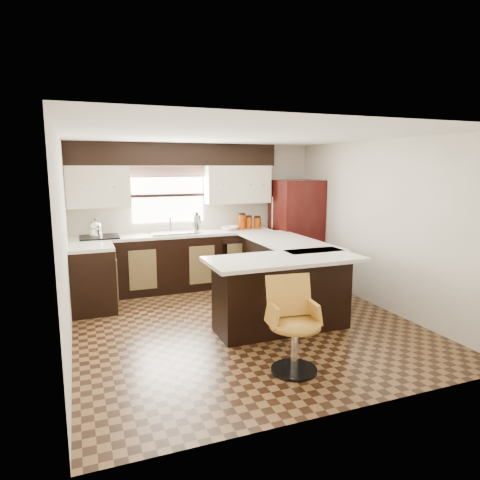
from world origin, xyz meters
name	(u,v)px	position (x,y,z in m)	size (l,w,h in m)	color
floor	(244,323)	(0.00, 0.00, 0.00)	(4.40, 4.40, 0.00)	#49301A
ceiling	(244,135)	(0.00, 0.00, 2.40)	(4.40, 4.40, 0.00)	silver
wall_back	(197,215)	(0.00, 2.20, 1.20)	(4.40, 4.40, 0.00)	beige
wall_front	(346,273)	(0.00, -2.20, 1.20)	(4.40, 4.40, 0.00)	beige
wall_left	(64,244)	(-2.10, 0.00, 1.20)	(4.40, 4.40, 0.00)	beige
wall_right	(380,225)	(2.10, 0.00, 1.20)	(4.40, 4.40, 0.00)	beige
base_cab_back	(177,263)	(-0.45, 1.90, 0.45)	(3.30, 0.60, 0.90)	black
base_cab_left	(93,280)	(-1.80, 1.25, 0.45)	(0.60, 0.70, 0.90)	black
counter_back	(176,235)	(-0.45, 1.90, 0.92)	(3.30, 0.60, 0.04)	silver
counter_left	(91,247)	(-1.80, 1.25, 0.92)	(0.60, 0.70, 0.04)	silver
soffit	(175,154)	(-0.40, 2.03, 2.22)	(3.40, 0.35, 0.36)	black
upper_cab_left	(98,187)	(-1.62, 2.03, 1.72)	(0.94, 0.35, 0.64)	beige
upper_cab_right	(237,184)	(0.68, 2.03, 1.72)	(1.14, 0.35, 0.64)	beige
window_pane	(168,195)	(-0.50, 2.18, 1.55)	(1.20, 0.02, 0.90)	white
valance	(168,172)	(-0.50, 2.14, 1.94)	(1.30, 0.06, 0.18)	#D19B93
sink	(173,233)	(-0.50, 1.88, 0.96)	(0.75, 0.45, 0.03)	#B2B2B7
dishwasher	(239,263)	(0.55, 1.61, 0.43)	(0.58, 0.03, 0.78)	black
cooktop	(99,237)	(-1.65, 1.88, 0.96)	(0.58, 0.50, 0.03)	black
peninsula_long	(284,273)	(0.90, 0.62, 0.45)	(0.60, 1.95, 0.90)	black
peninsula_return	(282,295)	(0.38, -0.35, 0.45)	(1.65, 0.60, 0.90)	black
counter_pen_long	(288,242)	(0.95, 0.62, 0.92)	(0.84, 1.95, 0.04)	silver
counter_pen_return	(284,259)	(0.35, -0.44, 0.92)	(1.89, 0.84, 0.04)	silver
refrigerator	(296,230)	(1.70, 1.75, 0.90)	(0.77, 0.74, 1.79)	black
bar_chair	(295,326)	(-0.02, -1.42, 0.48)	(0.51, 0.51, 0.95)	#BE842B
kettle	(95,228)	(-1.70, 1.88, 1.10)	(0.20, 0.20, 0.27)	silver
percolator	(197,223)	(-0.09, 1.90, 1.09)	(0.15, 0.15, 0.29)	silver
mixing_bowl	(229,228)	(0.49, 1.90, 0.98)	(0.29, 0.29, 0.07)	white
canister_large	(242,222)	(0.72, 1.92, 1.07)	(0.14, 0.14, 0.25)	#812E04
canister_med	(249,223)	(0.86, 1.92, 1.05)	(0.12, 0.12, 0.21)	#812E04
canister_small	(257,223)	(1.02, 1.92, 1.04)	(0.13, 0.13, 0.19)	#812E04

